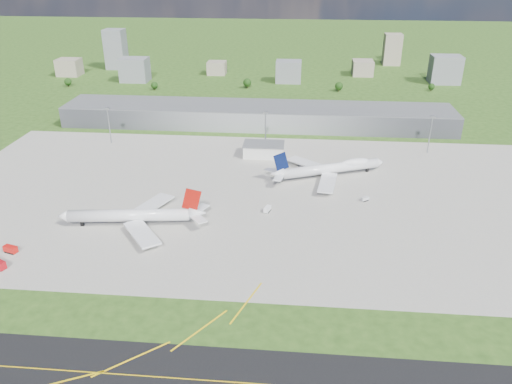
# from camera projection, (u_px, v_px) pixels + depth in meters

# --- Properties ---
(ground) EXTENTS (1400.00, 1400.00, 0.00)m
(ground) POSITION_uv_depth(u_px,v_px,m) (255.00, 131.00, 378.56)
(ground) COLOR #294A17
(ground) RESTS_ON ground
(apron) EXTENTS (360.00, 190.00, 0.08)m
(apron) POSITION_uv_depth(u_px,v_px,m) (256.00, 195.00, 279.07)
(apron) COLOR gray
(apron) RESTS_ON ground
(terminal) EXTENTS (300.00, 42.00, 15.00)m
(terminal) POSITION_uv_depth(u_px,v_px,m) (257.00, 116.00, 388.75)
(terminal) COLOR gray
(terminal) RESTS_ON ground
(ops_building) EXTENTS (26.00, 16.00, 8.00)m
(ops_building) POSITION_uv_depth(u_px,v_px,m) (264.00, 150.00, 331.17)
(ops_building) COLOR silver
(ops_building) RESTS_ON ground
(mast_west) EXTENTS (3.50, 2.00, 25.90)m
(mast_west) POSITION_uv_depth(u_px,v_px,m) (108.00, 119.00, 347.46)
(mast_west) COLOR gray
(mast_west) RESTS_ON ground
(mast_center) EXTENTS (3.50, 2.00, 25.90)m
(mast_center) POSITION_uv_depth(u_px,v_px,m) (266.00, 123.00, 338.67)
(mast_center) COLOR gray
(mast_center) RESTS_ON ground
(mast_east) EXTENTS (3.50, 2.00, 25.90)m
(mast_east) POSITION_uv_depth(u_px,v_px,m) (431.00, 128.00, 329.87)
(mast_east) COLOR gray
(mast_east) RESTS_ON ground
(airliner_red_twin) EXTENTS (72.95, 56.50, 20.02)m
(airliner_red_twin) POSITION_uv_depth(u_px,v_px,m) (135.00, 216.00, 245.80)
(airliner_red_twin) COLOR silver
(airliner_red_twin) RESTS_ON ground
(airliner_blue_quad) EXTENTS (70.74, 53.89, 19.31)m
(airliner_blue_quad) POSITION_uv_depth(u_px,v_px,m) (331.00, 168.00, 299.60)
(airliner_blue_quad) COLOR silver
(airliner_blue_quad) RESTS_ON ground
(crash_tender) EXTENTS (6.80, 4.40, 3.28)m
(crash_tender) POSITION_uv_depth(u_px,v_px,m) (11.00, 250.00, 224.84)
(crash_tender) COLOR red
(crash_tender) RESTS_ON ground
(tug_yellow) EXTENTS (3.82, 3.73, 1.71)m
(tug_yellow) POSITION_uv_depth(u_px,v_px,m) (135.00, 215.00, 256.17)
(tug_yellow) COLOR orange
(tug_yellow) RESTS_ON ground
(van_white_near) EXTENTS (3.88, 5.91, 2.74)m
(van_white_near) POSITION_uv_depth(u_px,v_px,m) (267.00, 209.00, 260.43)
(van_white_near) COLOR white
(van_white_near) RESTS_ON ground
(van_white_far) EXTENTS (4.72, 4.17, 2.28)m
(van_white_far) POSITION_uv_depth(u_px,v_px,m) (365.00, 199.00, 271.81)
(van_white_far) COLOR beige
(van_white_far) RESTS_ON ground
(bldg_far_w) EXTENTS (24.00, 20.00, 18.00)m
(bldg_far_w) POSITION_uv_depth(u_px,v_px,m) (69.00, 67.00, 544.73)
(bldg_far_w) COLOR gray
(bldg_far_w) RESTS_ON ground
(bldg_w) EXTENTS (28.00, 22.00, 24.00)m
(bldg_w) POSITION_uv_depth(u_px,v_px,m) (135.00, 70.00, 519.09)
(bldg_w) COLOR slate
(bldg_w) RESTS_ON ground
(bldg_cw) EXTENTS (20.00, 18.00, 14.00)m
(bldg_cw) POSITION_uv_depth(u_px,v_px,m) (217.00, 68.00, 550.75)
(bldg_cw) COLOR gray
(bldg_cw) RESTS_ON ground
(bldg_c) EXTENTS (26.00, 20.00, 22.00)m
(bldg_c) POSITION_uv_depth(u_px,v_px,m) (289.00, 72.00, 515.70)
(bldg_c) COLOR slate
(bldg_c) RESTS_ON ground
(bldg_ce) EXTENTS (22.00, 24.00, 16.00)m
(bldg_ce) POSITION_uv_depth(u_px,v_px,m) (363.00, 68.00, 546.49)
(bldg_ce) COLOR gray
(bldg_ce) RESTS_ON ground
(bldg_e) EXTENTS (30.00, 22.00, 28.00)m
(bldg_e) POSITION_uv_depth(u_px,v_px,m) (445.00, 69.00, 510.57)
(bldg_e) COLOR slate
(bldg_e) RESTS_ON ground
(bldg_tall_w) EXTENTS (22.00, 20.00, 44.00)m
(bldg_tall_w) POSITION_uv_depth(u_px,v_px,m) (116.00, 49.00, 571.76)
(bldg_tall_w) COLOR slate
(bldg_tall_w) RESTS_ON ground
(bldg_tall_e) EXTENTS (20.00, 18.00, 36.00)m
(bldg_tall_e) POSITION_uv_depth(u_px,v_px,m) (392.00, 49.00, 592.76)
(bldg_tall_e) COLOR gray
(bldg_tall_e) RESTS_ON ground
(tree_far_w) EXTENTS (7.20, 7.20, 8.80)m
(tree_far_w) POSITION_uv_depth(u_px,v_px,m) (68.00, 82.00, 499.94)
(tree_far_w) COLOR #382314
(tree_far_w) RESTS_ON ground
(tree_w) EXTENTS (6.75, 6.75, 8.25)m
(tree_w) POSITION_uv_depth(u_px,v_px,m) (154.00, 85.00, 488.40)
(tree_w) COLOR #382314
(tree_w) RESTS_ON ground
(tree_c) EXTENTS (8.10, 8.10, 9.90)m
(tree_c) POSITION_uv_depth(u_px,v_px,m) (247.00, 83.00, 494.23)
(tree_c) COLOR #382314
(tree_c) RESTS_ON ground
(tree_e) EXTENTS (7.65, 7.65, 9.35)m
(tree_e) POSITION_uv_depth(u_px,v_px,m) (339.00, 86.00, 482.69)
(tree_e) COLOR #382314
(tree_e) RESTS_ON ground
(tree_far_e) EXTENTS (6.30, 6.30, 7.70)m
(tree_far_e) POSITION_uv_depth(u_px,v_px,m) (432.00, 87.00, 484.89)
(tree_far_e) COLOR #382314
(tree_far_e) RESTS_ON ground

